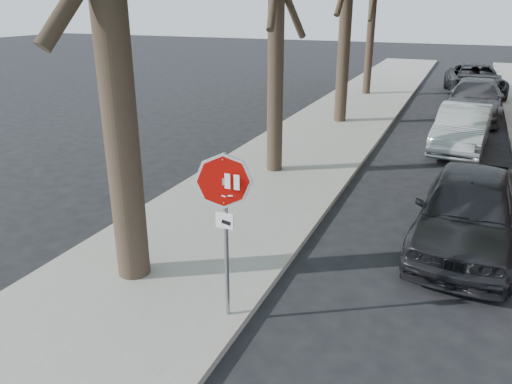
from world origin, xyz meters
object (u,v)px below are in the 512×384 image
Objects in this scene: car_a at (468,211)px; car_b at (462,128)px; stop_sign at (225,206)px; car_c at (475,99)px; car_d at (475,80)px.

car_a reaches higher than car_b.
stop_sign reaches higher than car_c.
car_b is 11.40m from car_d.
stop_sign is 5.41m from car_a.
car_a is 7.65m from car_b.
stop_sign is 23.42m from car_d.
car_b is 0.81× the size of car_c.
stop_sign is at bearing -99.67° from car_b.
car_a is 1.05× the size of car_b.
car_d reaches higher than car_b.
stop_sign is at bearing -105.14° from car_d.
car_a is at bearing 51.40° from stop_sign.
car_b is at bearing 75.82° from stop_sign.
car_b is at bearing -98.55° from car_d.
car_a is at bearing -97.00° from car_d.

